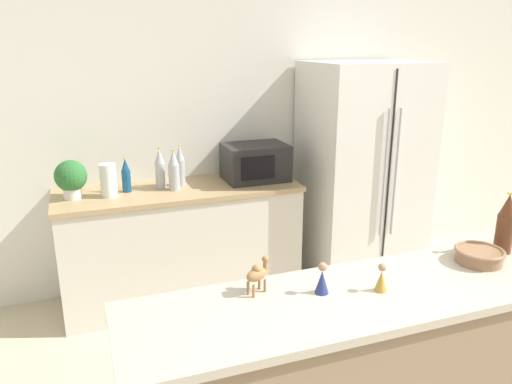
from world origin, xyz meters
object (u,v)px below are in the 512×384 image
at_px(potted_plant, 71,178).
at_px(fruit_bowl, 479,255).
at_px(wise_man_figurine_blue, 322,280).
at_px(back_bottle_0, 174,171).
at_px(camel_figurine, 257,273).
at_px(refrigerator, 362,173).
at_px(microwave, 255,162).
at_px(back_bottle_1, 180,166).
at_px(back_bottle_3, 160,169).
at_px(wise_man_figurine_crimson, 381,279).
at_px(paper_towel_roll, 108,180).
at_px(back_bottle_2, 126,176).
at_px(wine_bottle, 506,224).

xyz_separation_m(potted_plant, fruit_bowl, (1.70, -1.95, -0.01)).
bearing_deg(wise_man_figurine_blue, back_bottle_0, 96.17).
height_order(camel_figurine, wise_man_figurine_blue, camel_figurine).
height_order(refrigerator, microwave, refrigerator).
distance_m(refrigerator, back_bottle_1, 1.50).
xyz_separation_m(refrigerator, back_bottle_3, (-1.64, 0.13, 0.15)).
bearing_deg(wise_man_figurine_crimson, fruit_bowl, 7.69).
height_order(potted_plant, back_bottle_1, back_bottle_1).
height_order(back_bottle_1, fruit_bowl, back_bottle_1).
xyz_separation_m(refrigerator, fruit_bowl, (-0.55, -1.86, 0.14)).
height_order(paper_towel_roll, wise_man_figurine_crimson, paper_towel_roll).
bearing_deg(back_bottle_0, fruit_bowl, -62.46).
bearing_deg(microwave, paper_towel_roll, -176.75).
height_order(back_bottle_0, back_bottle_2, back_bottle_0).
height_order(wine_bottle, wise_man_figurine_crimson, wine_bottle).
height_order(fruit_bowl, camel_figurine, camel_figurine).
xyz_separation_m(potted_plant, back_bottle_2, (0.37, 0.04, -0.03)).
relative_size(wine_bottle, wise_man_figurine_crimson, 2.47).
relative_size(camel_figurine, wise_man_figurine_crimson, 1.22).
bearing_deg(wise_man_figurine_crimson, wine_bottle, 9.84).
relative_size(back_bottle_0, wine_bottle, 1.03).
distance_m(paper_towel_roll, fruit_bowl, 2.40).
distance_m(wine_bottle, wise_man_figurine_crimson, 0.77).
xyz_separation_m(back_bottle_0, back_bottle_2, (-0.33, 0.07, -0.02)).
bearing_deg(fruit_bowl, refrigerator, 73.47).
bearing_deg(microwave, wise_man_figurine_blue, -102.55).
distance_m(wine_bottle, fruit_bowl, 0.22).
xyz_separation_m(wine_bottle, camel_figurine, (-1.22, 0.02, -0.06)).
distance_m(potted_plant, back_bottle_2, 0.37).
distance_m(refrigerator, back_bottle_0, 1.56).
distance_m(fruit_bowl, wise_man_figurine_blue, 0.79).
height_order(potted_plant, fruit_bowl, potted_plant).
bearing_deg(back_bottle_1, fruit_bowl, -65.13).
bearing_deg(back_bottle_2, back_bottle_0, -11.84).
distance_m(back_bottle_3, wise_man_figurine_crimson, 2.14).
xyz_separation_m(potted_plant, back_bottle_3, (0.62, 0.05, -0.00)).
height_order(refrigerator, back_bottle_0, refrigerator).
bearing_deg(wine_bottle, paper_towel_roll, 131.66).
height_order(paper_towel_roll, wine_bottle, wine_bottle).
bearing_deg(camel_figurine, fruit_bowl, -4.34).
bearing_deg(fruit_bowl, camel_figurine, 175.66).
distance_m(paper_towel_roll, back_bottle_0, 0.46).
xyz_separation_m(microwave, camel_figurine, (-0.68, -1.89, 0.04)).
bearing_deg(refrigerator, potted_plant, 177.88).
distance_m(back_bottle_2, wise_man_figurine_blue, 2.07).
bearing_deg(back_bottle_0, back_bottle_3, 135.69).
xyz_separation_m(refrigerator, microwave, (-0.90, 0.11, 0.14)).
bearing_deg(back_bottle_3, camel_figurine, -88.30).
height_order(wine_bottle, camel_figurine, wine_bottle).
bearing_deg(refrigerator, back_bottle_2, 176.35).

